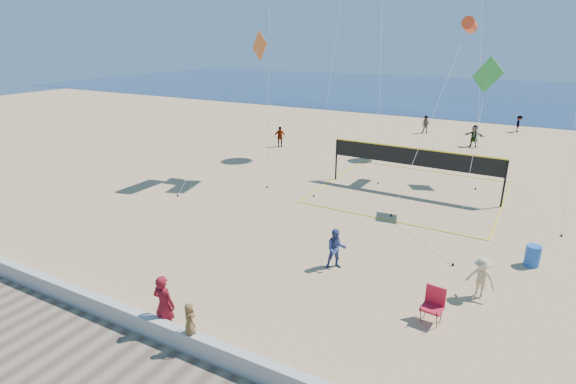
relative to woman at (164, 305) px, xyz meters
The scene contains 17 objects.
ground 3.09m from the woman, 66.44° to the left, with size 120.00×120.00×0.00m, color tan.
ocean 64.72m from the woman, 88.96° to the left, with size 140.00×50.00×0.03m, color #10224F.
seawall 1.36m from the woman, 14.30° to the right, with size 32.00×0.30×0.60m, color #B7B7B2.
woman is the anchor object (origin of this frame).
toddler 1.23m from the woman, 13.98° to the right, with size 0.44×0.29×0.90m, color brown.
bystander_a 6.50m from the woman, 64.89° to the left, with size 0.74×0.58×1.53m, color #334381.
bystander_b 9.90m from the woman, 39.46° to the left, with size 0.92×0.53×1.43m, color #C9B186.
far_person_0 23.10m from the woman, 111.62° to the left, with size 0.92×0.38×1.57m, color gray.
far_person_1 29.01m from the woman, 80.99° to the left, with size 1.55×0.49×1.68m, color gray.
far_person_3 31.97m from the woman, 89.72° to the left, with size 0.74×0.58×1.53m, color gray.
far_person_4 37.16m from the woman, 78.73° to the left, with size 0.94×0.54×1.46m, color gray.
camp_chair 7.84m from the woman, 32.86° to the left, with size 0.66×0.79×1.23m.
trash_barrel 13.20m from the woman, 46.43° to the left, with size 0.53×0.53×0.80m, color blue.
volleyball_net 16.05m from the woman, 79.04° to the left, with size 9.52×9.38×2.47m.
kite_2 21.95m from the woman, 77.64° to the left, with size 1.68×9.20×9.11m.
kite_3 16.74m from the woman, 112.54° to the left, with size 2.58×6.09×8.40m.
kite_4 16.45m from the woman, 66.54° to the left, with size 1.42×7.05×7.27m.
Camera 1 is at (7.13, -10.57, 8.11)m, focal length 28.00 mm.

